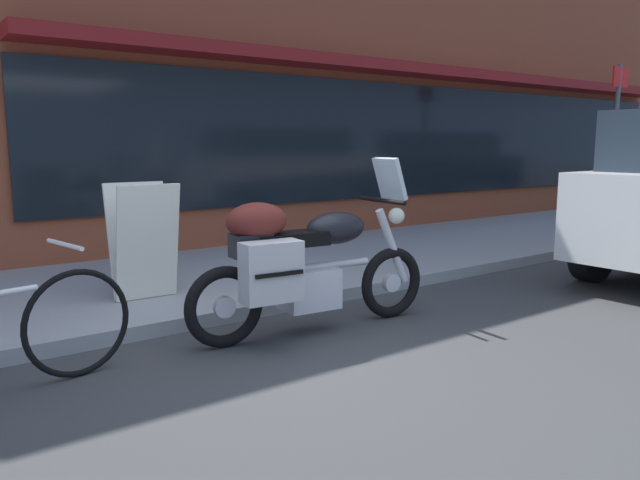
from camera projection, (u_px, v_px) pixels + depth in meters
The scene contains 6 objects.
ground_plane at pixel (307, 362), 4.19m from camera, with size 80.00×80.00×0.00m, color #393939.
storefront_building at pixel (434, 28), 10.25m from camera, with size 19.18×0.90×7.06m.
sidewalk_curb at pixel (617, 220), 11.49m from camera, with size 30.00×2.91×0.12m.
touring_motorcycle at pixel (302, 261), 4.70m from camera, with size 2.16×0.62×1.38m.
sandwich_board_sign at pixel (143, 241), 5.38m from camera, with size 0.55×0.43×1.03m.
parking_sign_pole at pixel (615, 133), 9.72m from camera, with size 0.44×0.07×2.62m.
Camera 1 is at (-2.29, -3.29, 1.50)m, focal length 33.90 mm.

